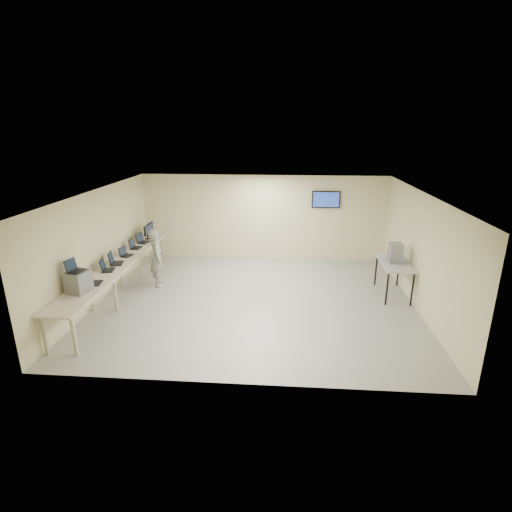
# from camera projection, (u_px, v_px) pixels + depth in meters

# --- Properties ---
(room) EXTENTS (8.01, 7.01, 2.81)m
(room) POSITION_uv_depth(u_px,v_px,m) (257.00, 248.00, 9.92)
(room) COLOR gray
(room) RESTS_ON ground
(workbench) EXTENTS (0.76, 6.00, 0.90)m
(workbench) POSITION_uv_depth(u_px,v_px,m) (117.00, 267.00, 10.31)
(workbench) COLOR beige
(workbench) RESTS_ON ground
(equipment_box) EXTENTS (0.48, 0.52, 0.47)m
(equipment_box) POSITION_uv_depth(u_px,v_px,m) (79.00, 282.00, 8.51)
(equipment_box) COLOR slate
(equipment_box) RESTS_ON workbench
(laptop_on_box) EXTENTS (0.35, 0.39, 0.27)m
(laptop_on_box) POSITION_uv_depth(u_px,v_px,m) (74.00, 268.00, 8.42)
(laptop_on_box) COLOR black
(laptop_on_box) RESTS_ON equipment_box
(laptop_0) EXTENTS (0.34, 0.39, 0.28)m
(laptop_0) POSITION_uv_depth(u_px,v_px,m) (93.00, 281.00, 9.01)
(laptop_0) COLOR black
(laptop_0) RESTS_ON workbench
(laptop_1) EXTENTS (0.36, 0.41, 0.28)m
(laptop_1) POSITION_uv_depth(u_px,v_px,m) (106.00, 268.00, 9.82)
(laptop_1) COLOR black
(laptop_1) RESTS_ON workbench
(laptop_2) EXTENTS (0.40, 0.45, 0.31)m
(laptop_2) POSITION_uv_depth(u_px,v_px,m) (114.00, 261.00, 10.29)
(laptop_2) COLOR black
(laptop_2) RESTS_ON workbench
(laptop_3) EXTENTS (0.33, 0.37, 0.25)m
(laptop_3) POSITION_uv_depth(u_px,v_px,m) (125.00, 254.00, 10.93)
(laptop_3) COLOR black
(laptop_3) RESTS_ON workbench
(laptop_4) EXTENTS (0.30, 0.36, 0.28)m
(laptop_4) POSITION_uv_depth(u_px,v_px,m) (134.00, 246.00, 11.61)
(laptop_4) COLOR black
(laptop_4) RESTS_ON workbench
(laptop_5) EXTENTS (0.37, 0.42, 0.29)m
(laptop_5) POSITION_uv_depth(u_px,v_px,m) (142.00, 240.00, 12.16)
(laptop_5) COLOR black
(laptop_5) RESTS_ON workbench
(monitor_near) EXTENTS (0.20, 0.45, 0.45)m
(monitor_near) POSITION_uv_depth(u_px,v_px,m) (147.00, 231.00, 12.49)
(monitor_near) COLOR black
(monitor_near) RESTS_ON workbench
(monitor_far) EXTENTS (0.20, 0.45, 0.45)m
(monitor_far) POSITION_uv_depth(u_px,v_px,m) (150.00, 228.00, 12.80)
(monitor_far) COLOR black
(monitor_far) RESTS_ON workbench
(soldier) EXTENTS (0.56, 0.69, 1.64)m
(soldier) POSITION_uv_depth(u_px,v_px,m) (157.00, 258.00, 11.06)
(soldier) COLOR gray
(soldier) RESTS_ON ground
(side_table) EXTENTS (0.72, 1.53, 0.92)m
(side_table) POSITION_uv_depth(u_px,v_px,m) (395.00, 265.00, 10.41)
(side_table) COLOR #AAAAAA
(side_table) RESTS_ON ground
(storage_bins) EXTENTS (0.32, 0.36, 0.51)m
(storage_bins) POSITION_uv_depth(u_px,v_px,m) (395.00, 253.00, 10.31)
(storage_bins) COLOR gray
(storage_bins) RESTS_ON side_table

